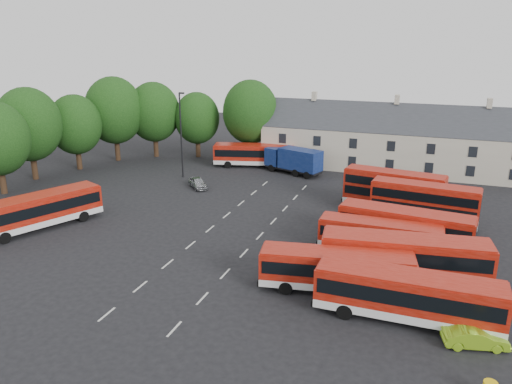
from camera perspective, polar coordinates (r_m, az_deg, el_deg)
ground at (r=45.66m, az=-6.35°, el=-5.10°), size 140.00×140.00×0.00m
lane_markings at (r=46.37m, az=-2.48°, el=-4.63°), size 5.15×33.80×0.01m
treeline at (r=70.33m, az=-14.93°, el=8.12°), size 29.92×32.59×12.01m
terrace_houses at (r=69.20m, az=15.45°, el=5.55°), size 35.70×7.13×10.06m
bus_row_a at (r=33.40m, az=16.94°, el=-11.01°), size 11.54×2.78×3.26m
bus_row_b at (r=35.94m, az=9.16°, el=-8.56°), size 10.96×4.21×3.03m
bus_row_c at (r=38.52m, az=16.63°, el=-6.88°), size 12.31×4.30×3.41m
bus_row_d at (r=42.67m, az=13.98°, el=-4.74°), size 9.97×2.36×2.82m
bus_row_e at (r=44.90m, az=16.67°, el=-3.53°), size 11.48×3.88×3.18m
bus_dd_south at (r=50.15m, az=18.67°, el=-1.04°), size 10.06×3.29×4.05m
bus_dd_north at (r=53.37m, az=15.46°, el=0.42°), size 10.34×3.81×4.14m
bus_west at (r=50.80m, az=-23.61°, el=-1.77°), size 7.06×11.72×3.29m
bus_north at (r=68.81m, az=-0.18°, el=4.43°), size 11.37×5.23×3.14m
box_truck at (r=65.48m, az=4.36°, el=3.73°), size 8.14×4.87×3.40m
silver_car at (r=59.83m, az=-6.67°, el=1.06°), size 3.69×3.71×1.27m
lime_car at (r=32.92m, az=23.78°, el=-14.98°), size 3.91×2.17×1.22m
lamppost at (r=63.44m, az=-8.55°, el=6.69°), size 0.74×0.30×10.79m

